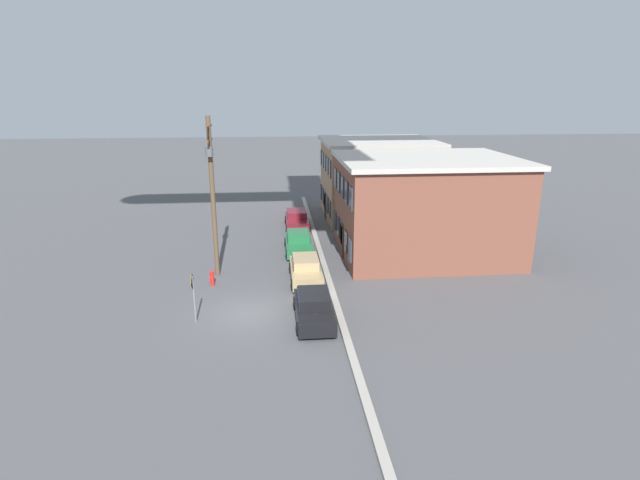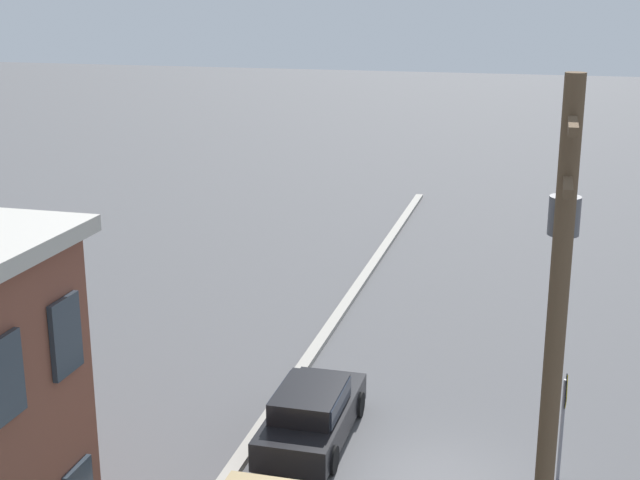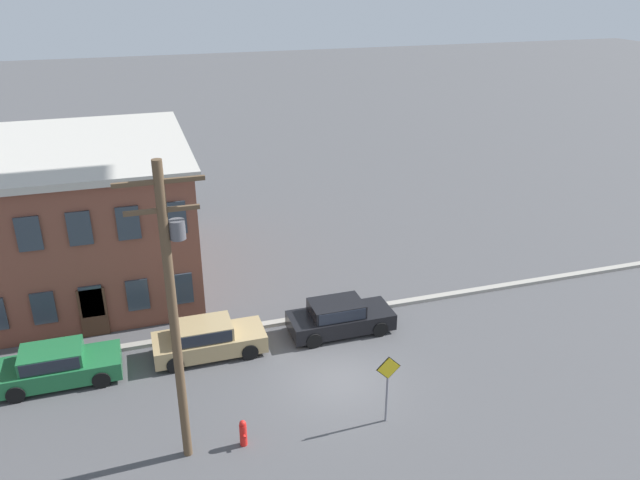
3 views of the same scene
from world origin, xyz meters
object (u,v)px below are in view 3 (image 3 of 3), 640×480
(car_black, at_px, (339,316))
(utility_pole, at_px, (174,304))
(car_green, at_px, (57,364))
(car_tan, at_px, (207,338))
(fire_hydrant, at_px, (243,433))
(caution_sign, at_px, (388,379))

(car_black, xyz_separation_m, utility_pole, (-6.94, -5.47, 4.70))
(car_green, height_order, car_tan, same)
(fire_hydrant, bearing_deg, utility_pole, 175.61)
(car_black, relative_size, utility_pole, 0.45)
(caution_sign, height_order, fire_hydrant, caution_sign)
(car_green, bearing_deg, car_black, 0.82)
(fire_hydrant, bearing_deg, car_tan, 93.52)
(car_black, xyz_separation_m, caution_sign, (-0.35, -5.91, 0.98))
(car_green, distance_m, car_black, 11.14)
(car_tan, distance_m, fire_hydrant, 5.59)
(car_tan, xyz_separation_m, car_black, (5.55, 0.02, 0.00))
(car_green, xyz_separation_m, car_black, (11.14, 0.16, 0.00))
(car_green, height_order, caution_sign, caution_sign)
(car_green, height_order, car_black, same)
(car_tan, distance_m, car_black, 5.55)
(car_green, relative_size, car_black, 1.00)
(car_green, relative_size, fire_hydrant, 4.58)
(caution_sign, height_order, utility_pole, utility_pole)
(car_tan, relative_size, caution_sign, 1.69)
(car_tan, bearing_deg, fire_hydrant, -86.48)
(caution_sign, bearing_deg, car_black, 86.62)
(car_tan, height_order, caution_sign, caution_sign)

